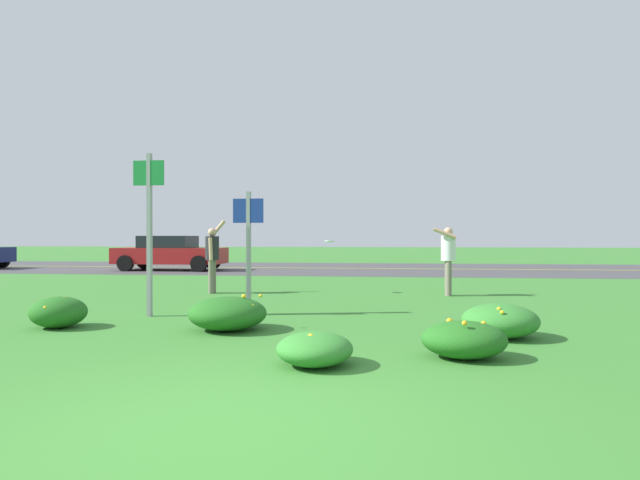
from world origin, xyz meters
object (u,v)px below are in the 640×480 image
(sign_post_by_roadside, at_px, (248,239))
(frisbee_white, at_px, (330,241))
(car_red_center_left, at_px, (170,253))
(sign_post_near_path, at_px, (149,218))
(person_thrower_dark_shirt, at_px, (212,254))
(person_catcher_white_shirt, at_px, (448,255))

(sign_post_by_roadside, bearing_deg, frisbee_white, 74.32)
(sign_post_by_roadside, bearing_deg, car_red_center_left, 117.92)
(car_red_center_left, bearing_deg, sign_post_near_path, -69.25)
(sign_post_near_path, distance_m, car_red_center_left, 13.68)
(sign_post_near_path, relative_size, car_red_center_left, 0.64)
(sign_post_by_roadside, relative_size, frisbee_white, 8.99)
(sign_post_by_roadside, relative_size, person_thrower_dark_shirt, 1.22)
(sign_post_near_path, distance_m, person_thrower_dark_shirt, 4.05)
(person_catcher_white_shirt, bearing_deg, sign_post_near_path, -144.18)
(sign_post_near_path, relative_size, sign_post_by_roadside, 1.29)
(person_catcher_white_shirt, distance_m, frisbee_white, 2.90)
(sign_post_near_path, bearing_deg, sign_post_by_roadside, 14.99)
(sign_post_near_path, xyz_separation_m, car_red_center_left, (-4.84, 12.76, -1.00))
(person_thrower_dark_shirt, height_order, car_red_center_left, person_thrower_dark_shirt)
(person_catcher_white_shirt, height_order, frisbee_white, person_catcher_white_shirt)
(frisbee_white, bearing_deg, person_catcher_white_shirt, -4.79)
(sign_post_by_roadside, xyz_separation_m, frisbee_white, (1.09, 3.87, -0.07))
(sign_post_by_roadside, xyz_separation_m, car_red_center_left, (-6.52, 12.31, -0.62))
(sign_post_near_path, height_order, frisbee_white, sign_post_near_path)
(sign_post_near_path, distance_m, frisbee_white, 5.15)
(person_thrower_dark_shirt, relative_size, person_catcher_white_shirt, 1.12)
(person_thrower_dark_shirt, bearing_deg, frisbee_white, 6.74)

